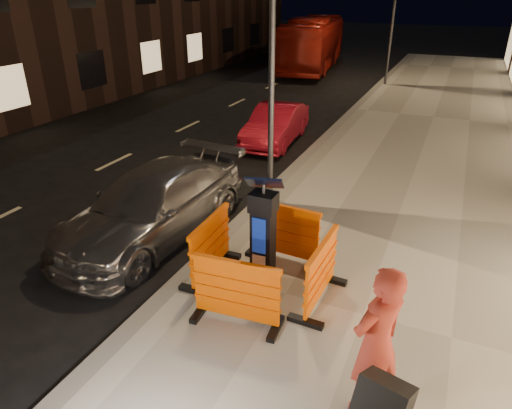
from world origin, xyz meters
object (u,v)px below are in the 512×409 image
at_px(car_silver, 156,235).
at_px(man, 376,343).
at_px(barrier_back, 284,232).
at_px(barrier_kerbside, 210,247).
at_px(car_red, 275,143).
at_px(parking_kiosk, 263,237).
at_px(barrier_front, 236,293).
at_px(bus_doubledecker, 311,68).
at_px(barrier_bldgside, 321,273).

relative_size(car_silver, man, 2.42).
xyz_separation_m(barrier_back, barrier_kerbside, (-0.95, -0.95, 0.00)).
height_order(barrier_back, car_red, barrier_back).
xyz_separation_m(parking_kiosk, barrier_kerbside, (-0.95, 0.00, -0.41)).
height_order(barrier_kerbside, car_silver, barrier_kerbside).
bearing_deg(man, barrier_back, -108.25).
relative_size(car_silver, car_red, 1.27).
relative_size(parking_kiosk, man, 0.97).
bearing_deg(man, car_silver, -84.54).
relative_size(barrier_front, bus_doubledecker, 0.13).
height_order(barrier_kerbside, car_red, barrier_kerbside).
bearing_deg(barrier_back, bus_doubledecker, 109.57).
relative_size(barrier_kerbside, barrier_bldgside, 1.00).
xyz_separation_m(barrier_front, barrier_back, (0.00, 1.90, 0.00)).
xyz_separation_m(car_red, bus_doubledecker, (-3.39, 14.39, 0.00)).
xyz_separation_m(parking_kiosk, barrier_bldgside, (0.95, 0.00, -0.41)).
relative_size(barrier_bldgside, car_red, 0.37).
xyz_separation_m(barrier_back, car_red, (-2.77, 6.54, -0.67)).
bearing_deg(parking_kiosk, car_silver, 161.78).
bearing_deg(barrier_back, barrier_kerbside, -131.83).
relative_size(parking_kiosk, barrier_back, 1.40).
xyz_separation_m(barrier_bldgside, man, (1.09, -1.67, 0.44)).
distance_m(parking_kiosk, barrier_kerbside, 1.04).
distance_m(barrier_back, barrier_kerbside, 1.34).
relative_size(car_red, man, 1.90).
relative_size(barrier_bldgside, bus_doubledecker, 0.13).
distance_m(barrier_front, car_red, 8.91).
height_order(parking_kiosk, bus_doubledecker, parking_kiosk).
relative_size(barrier_kerbside, car_red, 0.37).
bearing_deg(car_red, car_silver, -94.02).
bearing_deg(barrier_bldgside, barrier_front, 137.17).
relative_size(barrier_back, man, 0.70).
xyz_separation_m(barrier_bldgside, bus_doubledecker, (-7.11, 21.89, -0.67)).
height_order(barrier_kerbside, barrier_bldgside, same).
bearing_deg(barrier_front, car_red, 103.35).
distance_m(car_silver, man, 5.56).
relative_size(barrier_bldgside, man, 0.70).
bearing_deg(barrier_back, car_red, 116.14).
relative_size(barrier_front, car_red, 0.37).
relative_size(barrier_kerbside, man, 0.70).
bearing_deg(parking_kiosk, barrier_bldgside, 0.17).
distance_m(barrier_bldgside, man, 2.04).
relative_size(car_red, bus_doubledecker, 0.35).
distance_m(barrier_kerbside, barrier_bldgside, 1.90).
distance_m(barrier_back, car_red, 7.14).
xyz_separation_m(barrier_back, bus_doubledecker, (-6.16, 20.94, -0.67)).
height_order(car_silver, bus_doubledecker, bus_doubledecker).
distance_m(barrier_front, car_silver, 3.39).
bearing_deg(parking_kiosk, barrier_back, 90.17).
xyz_separation_m(barrier_kerbside, car_silver, (-1.80, 0.91, -0.67)).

